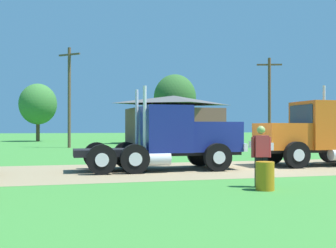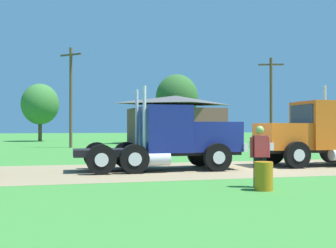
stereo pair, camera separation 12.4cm
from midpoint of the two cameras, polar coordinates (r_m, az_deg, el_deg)
ground_plane at (r=18.09m, az=10.00°, el=-6.04°), size 200.00×200.00×0.00m
dirt_track at (r=18.09m, az=10.00°, el=-6.03°), size 120.00×6.63×0.01m
truck_foreground_white at (r=17.14m, az=0.79°, el=-1.99°), size 6.94×2.60×3.38m
truck_near_left at (r=20.11m, az=19.17°, el=-1.50°), size 6.69×2.60×3.81m
visitor_by_barrel at (r=12.46m, az=12.49°, el=-4.07°), size 0.60×0.30×1.81m
steel_barrel at (r=11.96m, az=12.99°, el=-7.03°), size 0.52×0.52×0.80m
shed_building at (r=44.40m, az=0.77°, el=0.52°), size 10.31×7.50×5.14m
utility_pole_near at (r=35.97m, az=-13.61°, el=3.98°), size 1.76×1.54×8.51m
utility_pole_far at (r=37.56m, az=13.78°, el=3.32°), size 2.14×0.79×7.88m
tree_left at (r=52.36m, az=-17.63°, el=2.63°), size 4.50×4.50×7.00m
tree_mid at (r=53.94m, az=0.90°, el=3.65°), size 5.55×5.55×8.63m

